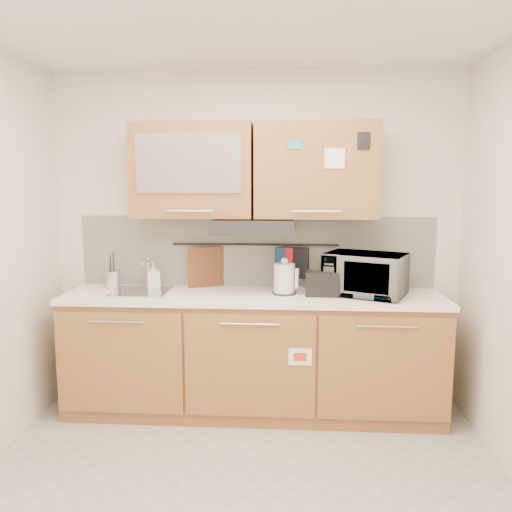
# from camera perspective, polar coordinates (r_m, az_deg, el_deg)

# --- Properties ---
(floor) EXTENTS (3.20, 3.20, 0.00)m
(floor) POSITION_cam_1_polar(r_m,az_deg,el_deg) (3.00, -2.17, -26.97)
(floor) COLOR #9E9993
(floor) RESTS_ON ground
(wall_back) EXTENTS (3.20, 0.00, 3.20)m
(wall_back) POSITION_cam_1_polar(r_m,az_deg,el_deg) (3.97, -0.06, 1.98)
(wall_back) COLOR silver
(wall_back) RESTS_ON ground
(base_cabinet) EXTENTS (2.80, 0.64, 0.88)m
(base_cabinet) POSITION_cam_1_polar(r_m,az_deg,el_deg) (3.88, -0.36, -11.79)
(base_cabinet) COLOR #936234
(base_cabinet) RESTS_ON floor
(countertop) EXTENTS (2.82, 0.62, 0.04)m
(countertop) POSITION_cam_1_polar(r_m,az_deg,el_deg) (3.73, -0.37, -4.65)
(countertop) COLOR white
(countertop) RESTS_ON base_cabinet
(backsplash) EXTENTS (2.80, 0.02, 0.56)m
(backsplash) POSITION_cam_1_polar(r_m,az_deg,el_deg) (3.97, -0.07, 0.53)
(backsplash) COLOR silver
(backsplash) RESTS_ON countertop
(upper_cabinets) EXTENTS (1.82, 0.37, 0.70)m
(upper_cabinets) POSITION_cam_1_polar(r_m,az_deg,el_deg) (3.78, -0.31, 9.72)
(upper_cabinets) COLOR #936234
(upper_cabinets) RESTS_ON wall_back
(range_hood) EXTENTS (0.60, 0.46, 0.10)m
(range_hood) POSITION_cam_1_polar(r_m,az_deg,el_deg) (3.71, -0.31, 3.40)
(range_hood) COLOR black
(range_hood) RESTS_ON upper_cabinets
(sink) EXTENTS (0.42, 0.40, 0.26)m
(sink) POSITION_cam_1_polar(r_m,az_deg,el_deg) (3.90, -12.93, -3.94)
(sink) COLOR silver
(sink) RESTS_ON countertop
(utensil_rail) EXTENTS (1.30, 0.02, 0.02)m
(utensil_rail) POSITION_cam_1_polar(r_m,az_deg,el_deg) (3.93, -0.11, 1.32)
(utensil_rail) COLOR black
(utensil_rail) RESTS_ON backsplash
(utensil_crock) EXTENTS (0.13, 0.13, 0.28)m
(utensil_crock) POSITION_cam_1_polar(r_m,az_deg,el_deg) (4.06, -16.01, -2.57)
(utensil_crock) COLOR silver
(utensil_crock) RESTS_ON countertop
(kettle) EXTENTS (0.21, 0.19, 0.27)m
(kettle) POSITION_cam_1_polar(r_m,az_deg,el_deg) (3.72, 3.27, -2.70)
(kettle) COLOR silver
(kettle) RESTS_ON countertop
(toaster) EXTENTS (0.24, 0.15, 0.18)m
(toaster) POSITION_cam_1_polar(r_m,az_deg,el_deg) (3.68, 7.54, -3.11)
(toaster) COLOR black
(toaster) RESTS_ON countertop
(microwave) EXTENTS (0.67, 0.58, 0.31)m
(microwave) POSITION_cam_1_polar(r_m,az_deg,el_deg) (3.75, 12.37, -2.05)
(microwave) COLOR #999999
(microwave) RESTS_ON countertop
(soap_bottle) EXTENTS (0.12, 0.13, 0.21)m
(soap_bottle) POSITION_cam_1_polar(r_m,az_deg,el_deg) (3.99, -11.67, -2.16)
(soap_bottle) COLOR #999999
(soap_bottle) RESTS_ON countertop
(cutting_board) EXTENTS (0.30, 0.15, 0.39)m
(cutting_board) POSITION_cam_1_polar(r_m,az_deg,el_deg) (3.99, -5.52, -1.73)
(cutting_board) COLOR brown
(cutting_board) RESTS_ON utensil_rail
(oven_mitt) EXTENTS (0.12, 0.07, 0.19)m
(oven_mitt) POSITION_cam_1_polar(r_m,az_deg,el_deg) (3.92, 3.02, -0.42)
(oven_mitt) COLOR navy
(oven_mitt) RESTS_ON utensil_rail
(dark_pouch) EXTENTS (0.16, 0.07, 0.24)m
(dark_pouch) POSITION_cam_1_polar(r_m,az_deg,el_deg) (3.93, 4.90, -0.80)
(dark_pouch) COLOR black
(dark_pouch) RESTS_ON utensil_rail
(pot_holder) EXTENTS (0.12, 0.05, 0.15)m
(pot_holder) POSITION_cam_1_polar(r_m,az_deg,el_deg) (3.92, 3.43, -0.08)
(pot_holder) COLOR #AD1722
(pot_holder) RESTS_ON utensil_rail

